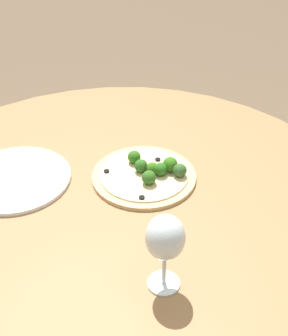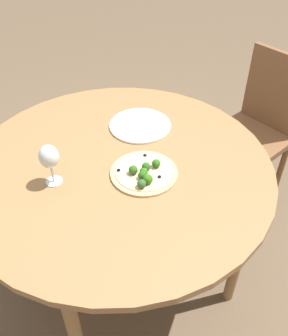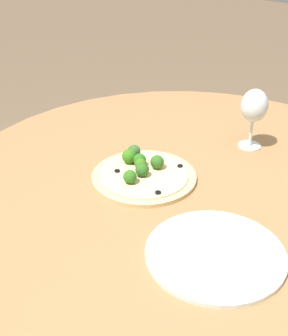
% 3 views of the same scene
% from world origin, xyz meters
% --- Properties ---
extents(dining_table, '(1.24, 1.24, 0.75)m').
position_xyz_m(dining_table, '(0.00, 0.00, 0.69)').
color(dining_table, olive).
rests_on(dining_table, ground_plane).
extents(pizza, '(0.26, 0.26, 0.05)m').
position_xyz_m(pizza, '(-0.11, -0.06, 0.77)').
color(pizza, tan).
rests_on(pizza, dining_table).
extents(wine_glass, '(0.07, 0.07, 0.17)m').
position_xyz_m(wine_glass, '(0.03, 0.26, 0.87)').
color(wine_glass, silver).
rests_on(wine_glass, dining_table).
extents(plate_near, '(0.28, 0.28, 0.01)m').
position_xyz_m(plate_near, '(0.19, -0.20, 0.76)').
color(plate_near, silver).
rests_on(plate_near, dining_table).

